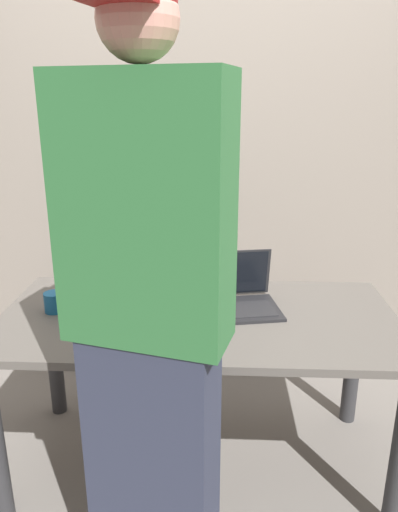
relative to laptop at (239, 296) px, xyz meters
name	(u,v)px	position (x,y,z in m)	size (l,w,h in m)	color
ground_plane	(198,460)	(-0.17, -0.10, -0.76)	(8.00, 8.00, 0.00)	slate
desk	(198,341)	(-0.17, -0.10, -0.16)	(1.60, 0.78, 0.72)	#56514C
laptop	(239,296)	(0.00, 0.00, 0.00)	(0.35, 0.34, 0.22)	black
beer_bottle_green	(93,288)	(-0.58, -0.12, 0.07)	(0.07, 0.07, 0.31)	#1E5123
beer_bottle_brown	(82,275)	(-0.67, 0.04, 0.07)	(0.06, 0.06, 0.31)	#333333
beer_bottle_amber	(127,287)	(-0.45, -0.12, 0.08)	(0.07, 0.07, 0.31)	brown
person_figure	(149,331)	(-0.27, -0.68, 0.18)	(0.47, 0.32, 1.84)	#2D3347
coffee_mug	(55,302)	(-0.75, -0.09, 0.00)	(0.11, 0.08, 0.08)	#19598C
back_wall	(206,146)	(-0.17, 0.78, 0.54)	(6.00, 0.10, 2.60)	gray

